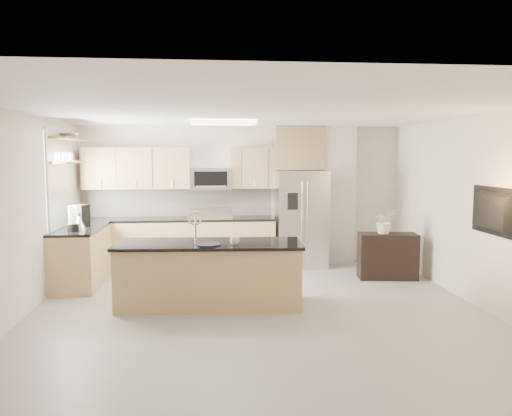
{
  "coord_description": "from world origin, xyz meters",
  "views": [
    {
      "loc": [
        -0.63,
        -6.19,
        2.06
      ],
      "look_at": [
        0.08,
        1.3,
        1.26
      ],
      "focal_mm": 35.0,
      "sensor_mm": 36.0,
      "label": 1
    }
  ],
  "objects": [
    {
      "name": "floor",
      "position": [
        0.0,
        0.0,
        0.0
      ],
      "size": [
        6.5,
        6.5,
        0.0
      ],
      "primitive_type": "plane",
      "color": "#999691",
      "rests_on": "ground"
    },
    {
      "name": "ceiling",
      "position": [
        0.0,
        0.0,
        2.6
      ],
      "size": [
        6.0,
        6.5,
        0.02
      ],
      "primitive_type": "cube",
      "color": "white",
      "rests_on": "wall_back"
    },
    {
      "name": "wall_back",
      "position": [
        0.0,
        3.25,
        1.3
      ],
      "size": [
        6.0,
        0.02,
        2.6
      ],
      "primitive_type": "cube",
      "color": "beige",
      "rests_on": "floor"
    },
    {
      "name": "wall_front",
      "position": [
        0.0,
        -3.25,
        1.3
      ],
      "size": [
        6.0,
        0.02,
        2.6
      ],
      "primitive_type": "cube",
      "color": "beige",
      "rests_on": "floor"
    },
    {
      "name": "wall_left",
      "position": [
        -3.0,
        0.0,
        1.3
      ],
      "size": [
        0.02,
        6.5,
        2.6
      ],
      "primitive_type": "cube",
      "color": "beige",
      "rests_on": "floor"
    },
    {
      "name": "wall_right",
      "position": [
        3.0,
        0.0,
        1.3
      ],
      "size": [
        0.02,
        6.5,
        2.6
      ],
      "primitive_type": "cube",
      "color": "beige",
      "rests_on": "floor"
    },
    {
      "name": "back_counter",
      "position": [
        -1.23,
        2.93,
        0.47
      ],
      "size": [
        3.55,
        0.66,
        1.44
      ],
      "color": "tan",
      "rests_on": "floor"
    },
    {
      "name": "left_counter",
      "position": [
        -2.67,
        1.85,
        0.46
      ],
      "size": [
        0.66,
        1.5,
        0.92
      ],
      "color": "tan",
      "rests_on": "floor"
    },
    {
      "name": "range",
      "position": [
        -0.6,
        2.92,
        0.47
      ],
      "size": [
        0.76,
        0.64,
        1.14
      ],
      "color": "black",
      "rests_on": "floor"
    },
    {
      "name": "upper_cabinets",
      "position": [
        -1.3,
        3.09,
        1.83
      ],
      "size": [
        3.5,
        0.33,
        0.75
      ],
      "color": "#A77D5A",
      "rests_on": "wall_back"
    },
    {
      "name": "microwave",
      "position": [
        -0.6,
        3.04,
        1.63
      ],
      "size": [
        0.76,
        0.4,
        0.4
      ],
      "color": "#BCBCBE",
      "rests_on": "upper_cabinets"
    },
    {
      "name": "refrigerator",
      "position": [
        1.06,
        2.87,
        0.89
      ],
      "size": [
        0.92,
        0.78,
        1.78
      ],
      "color": "#BCBCBE",
      "rests_on": "floor"
    },
    {
      "name": "partition_column",
      "position": [
        1.82,
        3.1,
        1.3
      ],
      "size": [
        0.6,
        0.3,
        2.6
      ],
      "primitive_type": "cube",
      "color": "beige",
      "rests_on": "floor"
    },
    {
      "name": "window",
      "position": [
        -2.98,
        1.85,
        1.65
      ],
      "size": [
        0.04,
        1.15,
        1.65
      ],
      "color": "white",
      "rests_on": "wall_left"
    },
    {
      "name": "shelf_lower",
      "position": [
        -2.85,
        1.95,
        1.95
      ],
      "size": [
        0.3,
        1.2,
        0.04
      ],
      "primitive_type": "cube",
      "color": "olive",
      "rests_on": "wall_left"
    },
    {
      "name": "shelf_upper",
      "position": [
        -2.85,
        1.95,
        2.32
      ],
      "size": [
        0.3,
        1.2,
        0.04
      ],
      "primitive_type": "cube",
      "color": "olive",
      "rests_on": "wall_left"
    },
    {
      "name": "ceiling_fixture",
      "position": [
        -0.4,
        1.6,
        2.56
      ],
      "size": [
        1.0,
        0.5,
        0.06
      ],
      "primitive_type": "cube",
      "color": "white",
      "rests_on": "ceiling"
    },
    {
      "name": "island",
      "position": [
        -0.64,
        0.57,
        0.44
      ],
      "size": [
        2.57,
        1.06,
        1.3
      ],
      "rotation": [
        0.0,
        0.0,
        -0.06
      ],
      "color": "tan",
      "rests_on": "floor"
    },
    {
      "name": "credenza",
      "position": [
        2.33,
        1.77,
        0.38
      ],
      "size": [
        1.0,
        0.52,
        0.76
      ],
      "primitive_type": "cube",
      "rotation": [
        0.0,
        0.0,
        -0.12
      ],
      "color": "black",
      "rests_on": "floor"
    },
    {
      "name": "cup",
      "position": [
        -0.3,
        0.36,
        0.93
      ],
      "size": [
        0.17,
        0.17,
        0.1
      ],
      "primitive_type": "imported",
      "rotation": [
        0.0,
        0.0,
        0.32
      ],
      "color": "silver",
      "rests_on": "island"
    },
    {
      "name": "platter",
      "position": [
        -0.66,
        0.37,
        0.88
      ],
      "size": [
        0.42,
        0.42,
        0.02
      ],
      "primitive_type": "cylinder",
      "rotation": [
        0.0,
        0.0,
        0.21
      ],
      "color": "black",
      "rests_on": "island"
    },
    {
      "name": "blender",
      "position": [
        -2.67,
        1.46,
        1.09
      ],
      "size": [
        0.17,
        0.17,
        0.39
      ],
      "color": "black",
      "rests_on": "left_counter"
    },
    {
      "name": "kettle",
      "position": [
        -2.62,
        1.62,
        1.03
      ],
      "size": [
        0.21,
        0.21,
        0.26
      ],
      "color": "#BCBCBE",
      "rests_on": "left_counter"
    },
    {
      "name": "coffee_maker",
      "position": [
        -2.69,
        2.03,
        1.09
      ],
      "size": [
        0.26,
        0.28,
        0.35
      ],
      "color": "black",
      "rests_on": "left_counter"
    },
    {
      "name": "bowl",
      "position": [
        -2.85,
        2.05,
        2.38
      ],
      "size": [
        0.48,
        0.48,
        0.09
      ],
      "primitive_type": "imported",
      "rotation": [
        0.0,
        0.0,
        -0.32
      ],
      "color": "#BCBCBE",
      "rests_on": "shelf_upper"
    },
    {
      "name": "flower_vase",
      "position": [
        2.27,
        1.78,
        1.08
      ],
      "size": [
        0.65,
        0.59,
        0.63
      ],
      "primitive_type": "imported",
      "rotation": [
        0.0,
        0.0,
        0.19
      ],
      "color": "white",
      "rests_on": "credenza"
    },
    {
      "name": "television",
      "position": [
        2.91,
        -0.2,
        1.35
      ],
      "size": [
        0.14,
        1.08,
        0.62
      ],
      "primitive_type": "imported",
      "rotation": [
        0.0,
        0.0,
        1.57
      ],
      "color": "black",
      "rests_on": "wall_right"
    }
  ]
}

